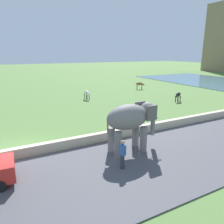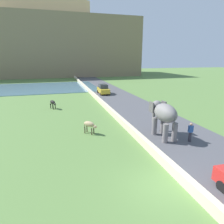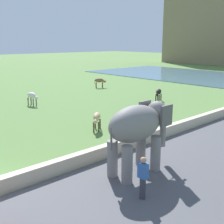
# 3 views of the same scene
# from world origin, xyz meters

# --- Properties ---
(barrier_wall) EXTENTS (0.40, 110.00, 0.62)m
(barrier_wall) POSITION_xyz_m (1.20, 18.00, 0.31)
(barrier_wall) COLOR beige
(barrier_wall) RESTS_ON ground
(lake) EXTENTS (36.00, 18.00, 0.08)m
(lake) POSITION_xyz_m (-14.00, 39.08, 0.04)
(lake) COLOR slate
(lake) RESTS_ON ground
(elephant) EXTENTS (1.43, 3.47, 2.99)m
(elephant) POSITION_xyz_m (3.42, 6.09, 2.04)
(elephant) COLOR slate
(elephant) RESTS_ON ground
(person_beside_elephant) EXTENTS (0.36, 0.22, 1.63)m
(person_beside_elephant) POSITION_xyz_m (5.04, 4.59, 0.87)
(person_beside_elephant) COLOR #33333D
(person_beside_elephant) RESTS_ON ground
(cow_white) EXTENTS (1.42, 0.58, 1.15)m
(cow_white) POSITION_xyz_m (-11.96, 9.15, 0.84)
(cow_white) COLOR silver
(cow_white) RESTS_ON ground
(cow_brown) EXTENTS (1.09, 1.31, 1.15)m
(cow_brown) POSITION_xyz_m (-15.57, 19.89, 0.84)
(cow_brown) COLOR brown
(cow_brown) RESTS_ON ground
(cow_tan) EXTENTS (1.19, 1.24, 1.15)m
(cow_tan) POSITION_xyz_m (-2.42, 8.62, 0.84)
(cow_tan) COLOR tan
(cow_tan) RESTS_ON ground
(cow_black) EXTENTS (0.91, 1.39, 1.15)m
(cow_black) POSITION_xyz_m (-5.63, 18.72, 0.84)
(cow_black) COLOR black
(cow_black) RESTS_ON ground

